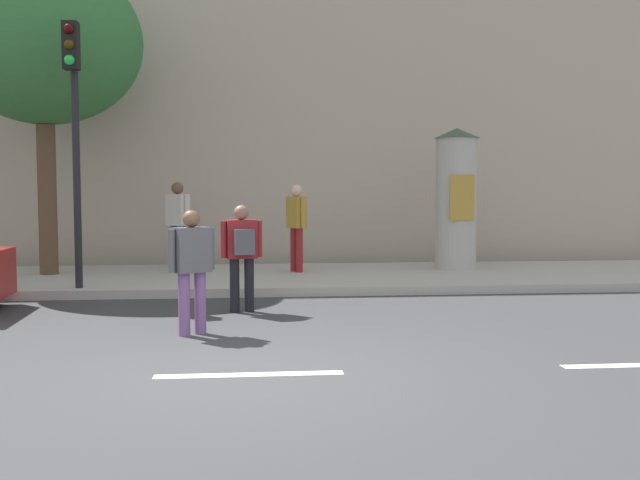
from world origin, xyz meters
name	(u,v)px	position (x,y,z in m)	size (l,w,h in m)	color
ground_plane	(249,375)	(0.00, 0.00, 0.00)	(80.00, 80.00, 0.00)	#38383A
sidewalk_curb	(249,278)	(0.00, 7.00, 0.07)	(36.00, 4.00, 0.15)	#B2ADA3
lane_markings	(249,375)	(0.00, 0.00, 0.00)	(25.80, 0.16, 0.01)	silver
building_backdrop	(248,69)	(0.00, 12.00, 4.85)	(36.00, 5.00, 9.70)	#B7A893
traffic_light	(74,111)	(-2.79, 5.24, 3.02)	(0.24, 0.45, 4.27)	black
poster_column	(456,198)	(4.18, 7.53, 1.60)	(0.91, 0.91, 2.85)	#B2ADA3
street_tree	(43,42)	(-3.83, 7.44, 4.53)	(3.67, 3.67, 5.96)	brown
pedestrian_with_backpack	(242,249)	(-0.10, 3.57, 0.91)	(0.59, 0.44, 1.54)	black
pedestrian_in_light_jacket	(192,263)	(-0.69, 2.00, 0.88)	(0.54, 0.43, 1.52)	#724C84
pedestrian_in_dark_shirt	(296,221)	(0.93, 7.35, 1.15)	(0.40, 0.50, 1.72)	maroon
pedestrian_with_bag	(178,218)	(-1.43, 7.99, 1.20)	(0.51, 0.50, 1.77)	navy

